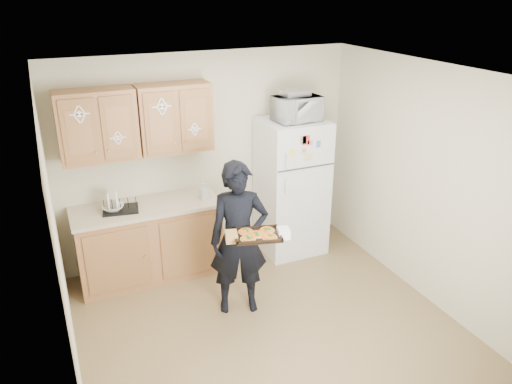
# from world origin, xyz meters

# --- Properties ---
(floor) EXTENTS (3.60, 3.60, 0.00)m
(floor) POSITION_xyz_m (0.00, 0.00, 0.00)
(floor) COLOR brown
(floor) RESTS_ON ground
(ceiling) EXTENTS (3.60, 3.60, 0.00)m
(ceiling) POSITION_xyz_m (0.00, 0.00, 2.50)
(ceiling) COLOR silver
(ceiling) RESTS_ON wall_back
(wall_back) EXTENTS (3.60, 0.04, 2.50)m
(wall_back) POSITION_xyz_m (0.00, 1.80, 1.25)
(wall_back) COLOR beige
(wall_back) RESTS_ON floor
(wall_front) EXTENTS (3.60, 0.04, 2.50)m
(wall_front) POSITION_xyz_m (0.00, -1.80, 1.25)
(wall_front) COLOR beige
(wall_front) RESTS_ON floor
(wall_left) EXTENTS (0.04, 3.60, 2.50)m
(wall_left) POSITION_xyz_m (-1.80, 0.00, 1.25)
(wall_left) COLOR beige
(wall_left) RESTS_ON floor
(wall_right) EXTENTS (0.04, 3.60, 2.50)m
(wall_right) POSITION_xyz_m (1.80, 0.00, 1.25)
(wall_right) COLOR beige
(wall_right) RESTS_ON floor
(refrigerator) EXTENTS (0.75, 0.70, 1.70)m
(refrigerator) POSITION_xyz_m (0.95, 1.43, 0.85)
(refrigerator) COLOR silver
(refrigerator) RESTS_ON floor
(base_cabinet) EXTENTS (1.60, 0.60, 0.86)m
(base_cabinet) POSITION_xyz_m (-0.85, 1.48, 0.43)
(base_cabinet) COLOR brown
(base_cabinet) RESTS_ON floor
(countertop) EXTENTS (1.64, 0.64, 0.04)m
(countertop) POSITION_xyz_m (-0.85, 1.48, 0.88)
(countertop) COLOR tan
(countertop) RESTS_ON base_cabinet
(upper_cab_left) EXTENTS (0.80, 0.33, 0.75)m
(upper_cab_left) POSITION_xyz_m (-1.25, 1.61, 1.83)
(upper_cab_left) COLOR brown
(upper_cab_left) RESTS_ON wall_back
(upper_cab_right) EXTENTS (0.80, 0.33, 0.75)m
(upper_cab_right) POSITION_xyz_m (-0.43, 1.61, 1.83)
(upper_cab_right) COLOR brown
(upper_cab_right) RESTS_ON wall_back
(cereal_box) EXTENTS (0.20, 0.07, 0.32)m
(cereal_box) POSITION_xyz_m (1.47, 1.67, 0.16)
(cereal_box) COLOR gold
(cereal_box) RESTS_ON floor
(person) EXTENTS (0.67, 0.53, 1.63)m
(person) POSITION_xyz_m (-0.14, 0.48, 0.81)
(person) COLOR black
(person) RESTS_ON floor
(baking_tray) EXTENTS (0.51, 0.43, 0.04)m
(baking_tray) POSITION_xyz_m (-0.06, 0.19, 0.98)
(baking_tray) COLOR black
(baking_tray) RESTS_ON person
(pizza_front_left) EXTENTS (0.15, 0.15, 0.02)m
(pizza_front_left) POSITION_xyz_m (-0.18, 0.14, 0.99)
(pizza_front_left) COLOR orange
(pizza_front_left) RESTS_ON baking_tray
(pizza_front_right) EXTENTS (0.15, 0.15, 0.02)m
(pizza_front_right) POSITION_xyz_m (0.02, 0.09, 0.99)
(pizza_front_right) COLOR orange
(pizza_front_right) RESTS_ON baking_tray
(pizza_back_left) EXTENTS (0.15, 0.15, 0.02)m
(pizza_back_left) POSITION_xyz_m (-0.14, 0.28, 0.99)
(pizza_back_left) COLOR orange
(pizza_back_left) RESTS_ON baking_tray
(pizza_back_right) EXTENTS (0.15, 0.15, 0.02)m
(pizza_back_right) POSITION_xyz_m (0.06, 0.23, 0.99)
(pizza_back_right) COLOR orange
(pizza_back_right) RESTS_ON baking_tray
(pizza_center) EXTENTS (0.15, 0.15, 0.02)m
(pizza_center) POSITION_xyz_m (-0.06, 0.19, 0.99)
(pizza_center) COLOR orange
(pizza_center) RESTS_ON baking_tray
(microwave) EXTENTS (0.56, 0.40, 0.29)m
(microwave) POSITION_xyz_m (0.97, 1.38, 1.85)
(microwave) COLOR silver
(microwave) RESTS_ON refrigerator
(foil_pan) EXTENTS (0.32, 0.23, 0.07)m
(foil_pan) POSITION_xyz_m (0.96, 1.41, 2.02)
(foil_pan) COLOR silver
(foil_pan) RESTS_ON microwave
(dish_rack) EXTENTS (0.42, 0.34, 0.15)m
(dish_rack) POSITION_xyz_m (-1.13, 1.46, 0.98)
(dish_rack) COLOR black
(dish_rack) RESTS_ON countertop
(bowl) EXTENTS (0.28, 0.28, 0.06)m
(bowl) POSITION_xyz_m (-1.21, 1.46, 0.95)
(bowl) COLOR white
(bowl) RESTS_ON dish_rack
(soap_bottle) EXTENTS (0.10, 0.10, 0.19)m
(soap_bottle) POSITION_xyz_m (-0.20, 1.40, 0.99)
(soap_bottle) COLOR silver
(soap_bottle) RESTS_ON countertop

